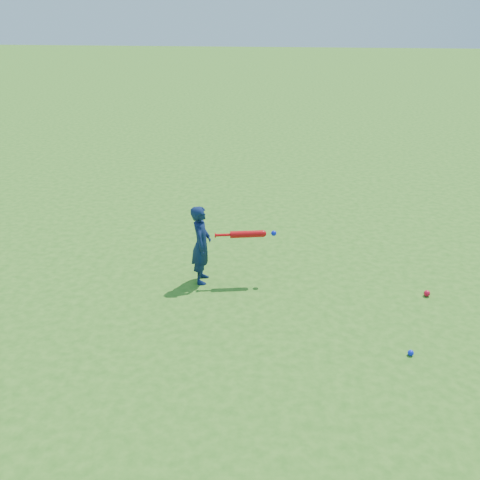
{
  "coord_description": "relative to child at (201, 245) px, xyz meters",
  "views": [
    {
      "loc": [
        1.46,
        -5.71,
        3.39
      ],
      "look_at": [
        0.8,
        0.54,
        0.57
      ],
      "focal_mm": 40.0,
      "sensor_mm": 36.0,
      "label": 1
    }
  ],
  "objects": [
    {
      "name": "bat_swing",
      "position": [
        0.61,
        0.07,
        0.15
      ],
      "size": [
        0.78,
        0.21,
        0.09
      ],
      "rotation": [
        0.0,
        0.0,
        0.19
      ],
      "color": "red",
      "rests_on": "ground"
    },
    {
      "name": "child",
      "position": [
        0.0,
        0.0,
        0.0
      ],
      "size": [
        0.27,
        0.39,
        1.05
      ],
      "primitive_type": "imported",
      "rotation": [
        0.0,
        0.0,
        1.62
      ],
      "color": "#0E1B42",
      "rests_on": "ground"
    },
    {
      "name": "ground_ball_blue",
      "position": [
        2.44,
        -1.39,
        -0.49
      ],
      "size": [
        0.06,
        0.06,
        0.06
      ],
      "primitive_type": "sphere",
      "color": "#0D1FE1",
      "rests_on": "ground"
    },
    {
      "name": "ground",
      "position": [
        -0.31,
        -0.44,
        -0.52
      ],
      "size": [
        80.0,
        80.0,
        0.0
      ],
      "primitive_type": "plane",
      "color": "#2F6D19",
      "rests_on": "ground"
    },
    {
      "name": "ground_ball_red",
      "position": [
        2.87,
        -0.11,
        -0.48
      ],
      "size": [
        0.08,
        0.08,
        0.08
      ],
      "primitive_type": "sphere",
      "color": "red",
      "rests_on": "ground"
    }
  ]
}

